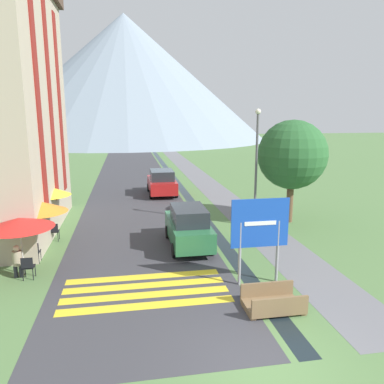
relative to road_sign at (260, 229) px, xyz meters
The scene contains 21 objects.
ground_plane 15.97m from the road_sign, 94.98° to the left, with size 160.00×160.00×0.00m, color #517542.
road 26.15m from the road_sign, 98.55° to the left, with size 6.40×60.00×0.01m.
footpath 25.96m from the road_sign, 85.07° to the left, with size 2.20×60.00×0.01m.
drainage_channel 25.86m from the road_sign, 90.39° to the left, with size 0.60×60.00×0.00m.
crosswalk_marking 4.34m from the road_sign, behind, with size 5.44×2.54×0.01m.
mountain_distant 78.45m from the road_sign, 93.00° to the left, with size 63.27×63.27×27.41m.
road_sign is the anchor object (origin of this frame).
footbridge 2.50m from the road_sign, 95.56° to the right, with size 1.70×1.10×0.65m.
parked_car_near 4.57m from the road_sign, 113.54° to the left, with size 1.74×4.02×1.82m.
parked_car_far 15.29m from the road_sign, 97.18° to the left, with size 1.97×4.11×1.82m.
cafe_chair_far_left 9.80m from the road_sign, 143.18° to the left, with size 0.40×0.40×0.85m.
cafe_chair_nearest 8.21m from the road_sign, 168.05° to the left, with size 0.40×0.40×0.85m.
cafe_chair_middle 9.31m from the road_sign, 152.95° to the left, with size 0.40×0.40×0.85m.
cafe_chair_near_right 8.78m from the road_sign, 158.23° to the left, with size 0.40×0.40×0.85m.
cafe_umbrella_front_red 8.48m from the road_sign, 165.14° to the left, with size 2.41×2.41×2.15m.
cafe_umbrella_middle_orange 9.16m from the road_sign, 150.65° to the left, with size 2.25×2.25×2.21m.
cafe_umbrella_rear_yellow 10.98m from the road_sign, 138.56° to the left, with size 2.26×2.26×2.34m.
person_seated_far 8.65m from the road_sign, 166.78° to the left, with size 0.32×0.32×1.20m.
person_seated_near 9.15m from the road_sign, 154.98° to the left, with size 0.32×0.32×1.21m.
streetlamp 7.03m from the road_sign, 71.89° to the left, with size 0.28×0.28×6.02m.
tree_by_path 8.34m from the road_sign, 58.56° to the left, with size 3.65×3.65×5.49m.
Camera 1 is at (-2.95, -7.29, 5.76)m, focal length 35.00 mm.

